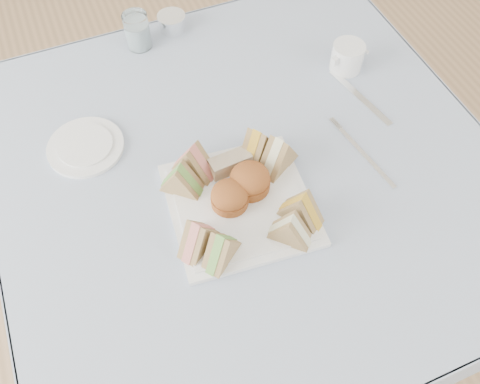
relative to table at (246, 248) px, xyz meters
name	(u,v)px	position (x,y,z in m)	size (l,w,h in m)	color
floor	(245,300)	(0.00, 0.00, -0.37)	(4.00, 4.00, 0.00)	#9E7751
table	(246,248)	(0.00, 0.00, 0.00)	(0.90, 0.90, 0.74)	brown
tablecloth	(248,165)	(0.00, 0.00, 0.37)	(1.02, 1.02, 0.01)	#A6B3C4
serving_plate	(240,205)	(-0.05, -0.09, 0.38)	(0.27, 0.27, 0.01)	white
sandwich_fl_a	(198,235)	(-0.16, -0.14, 0.43)	(0.09, 0.04, 0.08)	#A0864E
sandwich_fl_b	(221,246)	(-0.13, -0.18, 0.42)	(0.08, 0.04, 0.07)	#A0864E
sandwich_fr_a	(302,207)	(0.04, -0.16, 0.43)	(0.09, 0.04, 0.08)	#A0864E
sandwich_fr_b	(291,228)	(0.00, -0.19, 0.42)	(0.08, 0.04, 0.07)	#A0864E
sandwich_bl_a	(181,178)	(-0.15, -0.01, 0.43)	(0.08, 0.04, 0.07)	#A0864E
sandwich_bl_b	(193,159)	(-0.11, 0.02, 0.43)	(0.09, 0.04, 0.08)	#A0864E
sandwich_br_a	(278,153)	(0.05, -0.03, 0.43)	(0.09, 0.04, 0.08)	#A0864E
sandwich_br_b	(257,144)	(0.02, 0.00, 0.43)	(0.09, 0.04, 0.08)	#A0864E
scone_left	(230,196)	(-0.07, -0.08, 0.41)	(0.07, 0.07, 0.05)	#A45531
scone_right	(250,180)	(-0.02, -0.06, 0.41)	(0.08, 0.08, 0.05)	#A45531
pastry_slice	(230,164)	(-0.04, -0.01, 0.41)	(0.08, 0.03, 0.04)	tan
side_plate	(86,147)	(-0.30, 0.17, 0.38)	(0.16, 0.16, 0.01)	white
water_glass	(137,31)	(-0.10, 0.44, 0.42)	(0.06, 0.06, 0.09)	white
tea_strainer	(172,24)	(-0.01, 0.46, 0.40)	(0.07, 0.07, 0.04)	white
knife	(360,97)	(0.31, 0.07, 0.38)	(0.02, 0.20, 0.00)	white
fork	(366,157)	(0.23, -0.08, 0.38)	(0.01, 0.18, 0.00)	white
creamer_jug	(347,57)	(0.32, 0.17, 0.41)	(0.07, 0.07, 0.07)	white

